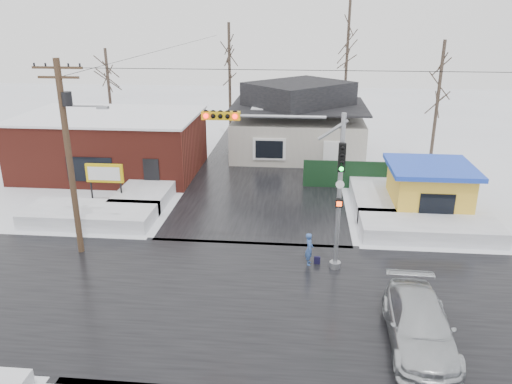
# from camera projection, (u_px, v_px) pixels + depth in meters

# --- Properties ---
(ground) EXTENTS (120.00, 120.00, 0.00)m
(ground) POSITION_uv_depth(u_px,v_px,m) (238.00, 300.00, 19.89)
(ground) COLOR white
(ground) RESTS_ON ground
(road_ns) EXTENTS (10.00, 120.00, 0.02)m
(road_ns) POSITION_uv_depth(u_px,v_px,m) (238.00, 299.00, 19.89)
(road_ns) COLOR black
(road_ns) RESTS_ON ground
(road_ew) EXTENTS (120.00, 10.00, 0.02)m
(road_ew) POSITION_uv_depth(u_px,v_px,m) (238.00, 299.00, 19.89)
(road_ew) COLOR black
(road_ew) RESTS_ON ground
(snowbank_nw) EXTENTS (7.00, 3.00, 0.80)m
(snowbank_nw) POSITION_uv_depth(u_px,v_px,m) (90.00, 215.00, 27.10)
(snowbank_nw) COLOR white
(snowbank_nw) RESTS_ON ground
(snowbank_ne) EXTENTS (7.00, 3.00, 0.80)m
(snowbank_ne) POSITION_uv_depth(u_px,v_px,m) (429.00, 228.00, 25.51)
(snowbank_ne) COLOR white
(snowbank_ne) RESTS_ON ground
(snowbank_nside_w) EXTENTS (3.00, 8.00, 0.80)m
(snowbank_nside_w) POSITION_uv_depth(u_px,v_px,m) (153.00, 186.00, 31.61)
(snowbank_nside_w) COLOR white
(snowbank_nside_w) RESTS_ON ground
(snowbank_nside_e) EXTENTS (3.00, 8.00, 0.80)m
(snowbank_nside_e) POSITION_uv_depth(u_px,v_px,m) (377.00, 193.00, 30.37)
(snowbank_nside_e) COLOR white
(snowbank_nside_e) RESTS_ON ground
(traffic_signal) EXTENTS (6.05, 0.68, 7.00)m
(traffic_signal) POSITION_uv_depth(u_px,v_px,m) (303.00, 171.00, 20.91)
(traffic_signal) COLOR gray
(traffic_signal) RESTS_ON ground
(utility_pole) EXTENTS (3.15, 0.44, 9.00)m
(utility_pole) POSITION_uv_depth(u_px,v_px,m) (69.00, 148.00, 22.13)
(utility_pole) COLOR #382619
(utility_pole) RESTS_ON ground
(brick_building) EXTENTS (12.20, 8.20, 4.12)m
(brick_building) POSITION_uv_depth(u_px,v_px,m) (112.00, 143.00, 35.13)
(brick_building) COLOR maroon
(brick_building) RESTS_ON ground
(marquee_sign) EXTENTS (2.20, 0.21, 2.55)m
(marquee_sign) POSITION_uv_depth(u_px,v_px,m) (105.00, 174.00, 28.92)
(marquee_sign) COLOR black
(marquee_sign) RESTS_ON ground
(house) EXTENTS (10.40, 8.40, 5.76)m
(house) POSITION_uv_depth(u_px,v_px,m) (298.00, 122.00, 39.41)
(house) COLOR #BDB6AB
(house) RESTS_ON ground
(kiosk) EXTENTS (4.60, 4.60, 2.88)m
(kiosk) POSITION_uv_depth(u_px,v_px,m) (428.00, 189.00, 27.91)
(kiosk) COLOR yellow
(kiosk) RESTS_ON ground
(fence) EXTENTS (8.00, 0.12, 1.80)m
(fence) POSITION_uv_depth(u_px,v_px,m) (365.00, 175.00, 32.11)
(fence) COLOR black
(fence) RESTS_ON ground
(tree_far_left) EXTENTS (3.00, 3.00, 10.00)m
(tree_far_left) POSITION_uv_depth(u_px,v_px,m) (229.00, 48.00, 41.87)
(tree_far_left) COLOR #332821
(tree_far_left) RESTS_ON ground
(tree_far_mid) EXTENTS (3.00, 3.00, 12.00)m
(tree_far_mid) POSITION_uv_depth(u_px,v_px,m) (349.00, 27.00, 42.31)
(tree_far_mid) COLOR #332821
(tree_far_mid) RESTS_ON ground
(tree_far_right) EXTENTS (3.00, 3.00, 9.00)m
(tree_far_right) POSITION_uv_depth(u_px,v_px,m) (442.00, 67.00, 35.11)
(tree_far_right) COLOR #332821
(tree_far_right) RESTS_ON ground
(tree_far_west) EXTENTS (3.00, 3.00, 8.00)m
(tree_far_west) POSITION_uv_depth(u_px,v_px,m) (107.00, 68.00, 41.43)
(tree_far_west) COLOR #332821
(tree_far_west) RESTS_ON ground
(pedestrian) EXTENTS (0.37, 0.56, 1.51)m
(pedestrian) POSITION_uv_depth(u_px,v_px,m) (309.00, 249.00, 22.42)
(pedestrian) COLOR #38599D
(pedestrian) RESTS_ON ground
(car) EXTENTS (2.31, 5.28, 1.51)m
(car) POSITION_uv_depth(u_px,v_px,m) (419.00, 325.00, 16.98)
(car) COLOR #BABEC2
(car) RESTS_ON ground
(shopping_bag) EXTENTS (0.28, 0.12, 0.35)m
(shopping_bag) POSITION_uv_depth(u_px,v_px,m) (317.00, 261.00, 22.63)
(shopping_bag) COLOR black
(shopping_bag) RESTS_ON ground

